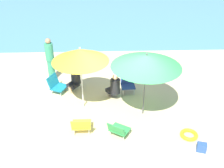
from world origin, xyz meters
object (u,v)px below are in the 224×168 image
(swim_ring, at_px, (189,135))
(beach_chair_a, at_px, (81,125))
(umbrella_green, at_px, (146,61))
(beach_bag, at_px, (202,147))
(beach_chair_c, at_px, (118,129))
(umbrella_yellow, at_px, (80,55))
(beach_chair_d, at_px, (128,83))
(beach_chair_b, at_px, (56,84))
(person_b, at_px, (114,87))
(person_a, at_px, (75,78))
(person_c, at_px, (50,59))

(swim_ring, bearing_deg, beach_chair_a, 175.78)
(umbrella_green, xyz_separation_m, beach_bag, (1.33, -1.73, -1.73))
(beach_bag, bearing_deg, beach_chair_c, 163.61)
(umbrella_yellow, relative_size, beach_chair_d, 3.09)
(beach_chair_b, xyz_separation_m, person_b, (2.06, -0.51, 0.16))
(umbrella_yellow, bearing_deg, person_b, 24.39)
(umbrella_yellow, distance_m, beach_chair_a, 2.07)
(beach_chair_d, xyz_separation_m, person_a, (-1.89, 0.22, 0.09))
(beach_chair_b, distance_m, beach_chair_d, 2.56)
(beach_chair_b, height_order, person_b, person_b)
(umbrella_green, xyz_separation_m, beach_chair_b, (-2.93, 1.43, -1.56))
(beach_chair_c, bearing_deg, beach_chair_d, 21.24)
(swim_ring, bearing_deg, beach_chair_d, 121.86)
(beach_chair_a, distance_m, beach_chair_c, 1.06)
(umbrella_green, height_order, person_a, umbrella_green)
(beach_chair_d, bearing_deg, person_b, -52.92)
(beach_chair_a, height_order, beach_chair_d, beach_chair_d)
(umbrella_green, distance_m, beach_chair_b, 3.62)
(beach_chair_a, bearing_deg, beach_chair_c, -99.84)
(umbrella_yellow, relative_size, person_a, 2.30)
(beach_chair_a, distance_m, beach_chair_b, 2.56)
(umbrella_green, height_order, umbrella_yellow, umbrella_yellow)
(person_a, relative_size, beach_bag, 3.61)
(person_a, xyz_separation_m, person_c, (-0.97, 0.78, 0.40))
(umbrella_green, distance_m, beach_chair_d, 2.04)
(umbrella_yellow, distance_m, beach_bag, 4.29)
(beach_chair_c, relative_size, person_b, 0.75)
(umbrella_green, relative_size, person_a, 2.28)
(person_b, bearing_deg, beach_chair_d, -84.13)
(person_a, height_order, beach_bag, person_a)
(beach_chair_b, height_order, beach_bag, beach_chair_b)
(beach_chair_d, bearing_deg, person_a, -99.78)
(umbrella_green, relative_size, person_c, 1.24)
(beach_chair_b, bearing_deg, beach_chair_d, 23.01)
(beach_chair_b, bearing_deg, beach_chair_c, -25.62)
(person_a, height_order, swim_ring, person_a)
(umbrella_green, bearing_deg, beach_chair_c, -128.02)
(umbrella_yellow, bearing_deg, beach_bag, -33.88)
(umbrella_green, bearing_deg, umbrella_yellow, 166.77)
(umbrella_yellow, bearing_deg, umbrella_green, -13.23)
(person_a, distance_m, person_b, 1.53)
(person_a, bearing_deg, umbrella_yellow, 52.36)
(beach_chair_d, xyz_separation_m, beach_bag, (1.71, -3.08, -0.24))
(person_a, bearing_deg, person_b, 100.59)
(beach_chair_b, bearing_deg, person_b, 11.09)
(umbrella_yellow, height_order, beach_bag, umbrella_yellow)
(umbrella_green, distance_m, person_b, 1.89)
(beach_chair_b, relative_size, person_a, 0.81)
(umbrella_green, height_order, beach_bag, umbrella_green)
(umbrella_green, xyz_separation_m, umbrella_yellow, (-1.92, 0.45, 0.01))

